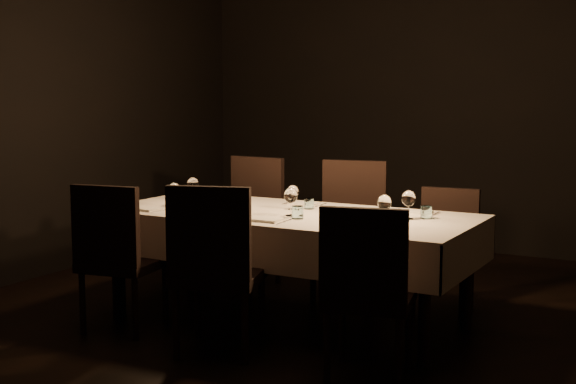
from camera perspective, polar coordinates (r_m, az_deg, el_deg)
The scene contains 14 objects.
room at distance 5.35m, azimuth 0.00°, elevation 6.37°, with size 5.01×6.01×3.01m.
dining_table at distance 5.42m, azimuth 0.00°, elevation -2.23°, with size 2.52×1.12×0.76m.
chair_near_left at distance 5.33m, azimuth -12.12°, elevation -4.17°, with size 0.54×0.54×0.99m.
place_setting_near_left at distance 5.69m, azimuth -8.64°, elevation -0.44°, with size 0.31×0.39×0.17m.
chair_near_center at distance 4.78m, azimuth -5.19°, elevation -5.06°, with size 0.62×0.62×1.04m.
place_setting_near_center at distance 5.17m, azimuth -0.26°, elevation -1.05°, with size 0.34×0.41×0.19m.
chair_near_right at distance 4.38m, azimuth 5.63°, elevation -6.63°, with size 0.56×0.56×0.98m.
place_setting_near_right at distance 4.89m, azimuth 6.49°, elevation -1.61°, with size 0.33×0.41×0.18m.
chair_far_left at distance 6.55m, azimuth -2.81°, elevation -1.68°, with size 0.52×0.52×1.03m.
place_setting_far_left at distance 6.04m, azimuth -6.19°, elevation 0.09°, with size 0.34×0.40×0.18m.
chair_far_center at distance 6.13m, azimuth 4.45°, elevation -2.27°, with size 0.59×0.59×1.04m.
place_setting_far_center at distance 5.60m, azimuth 0.86°, elevation -0.46°, with size 0.31×0.40×0.17m.
chair_far_right at distance 5.88m, azimuth 11.20°, elevation -3.57°, with size 0.45×0.45×0.88m.
place_setting_far_right at distance 5.26m, azimuth 8.98°, elevation -0.99°, with size 0.34×0.41×0.19m.
Camera 1 is at (2.58, -4.69, 1.59)m, focal length 50.00 mm.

